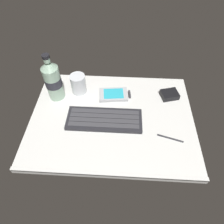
# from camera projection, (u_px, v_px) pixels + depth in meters

# --- Properties ---
(ground_plane) EXTENTS (0.64, 0.48, 0.03)m
(ground_plane) POSITION_uv_depth(u_px,v_px,m) (112.00, 119.00, 0.79)
(ground_plane) COLOR silver
(keyboard) EXTENTS (0.29, 0.11, 0.02)m
(keyboard) POSITION_uv_depth(u_px,v_px,m) (104.00, 119.00, 0.77)
(keyboard) COLOR #232328
(keyboard) RESTS_ON ground_plane
(handheld_device) EXTENTS (0.13, 0.09, 0.02)m
(handheld_device) POSITION_uv_depth(u_px,v_px,m) (115.00, 95.00, 0.86)
(handheld_device) COLOR #B7BABF
(handheld_device) RESTS_ON ground_plane
(juice_cup) EXTENTS (0.06, 0.06, 0.09)m
(juice_cup) POSITION_uv_depth(u_px,v_px,m) (79.00, 84.00, 0.85)
(juice_cup) COLOR silver
(juice_cup) RESTS_ON ground_plane
(water_bottle) EXTENTS (0.07, 0.07, 0.21)m
(water_bottle) POSITION_uv_depth(u_px,v_px,m) (53.00, 80.00, 0.79)
(water_bottle) COLOR #9EC1A8
(water_bottle) RESTS_ON ground_plane
(charger_block) EXTENTS (0.08, 0.07, 0.02)m
(charger_block) POSITION_uv_depth(u_px,v_px,m) (169.00, 95.00, 0.85)
(charger_block) COLOR black
(charger_block) RESTS_ON ground_plane
(stylus_pen) EXTENTS (0.09, 0.03, 0.01)m
(stylus_pen) POSITION_uv_depth(u_px,v_px,m) (170.00, 138.00, 0.72)
(stylus_pen) COLOR #26262B
(stylus_pen) RESTS_ON ground_plane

